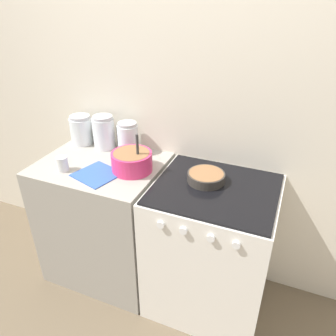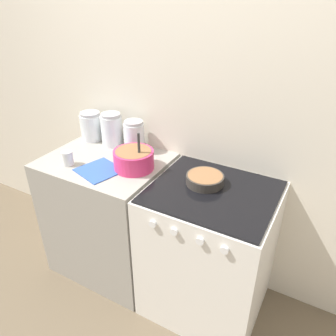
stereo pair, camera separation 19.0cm
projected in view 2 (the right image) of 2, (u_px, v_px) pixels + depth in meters
ground_plane at (134, 312)px, 2.14m from camera, size 12.00×12.00×0.00m
wall_back at (182, 107)px, 2.04m from camera, size 4.53×0.05×2.40m
countertop_cabinet at (110, 215)px, 2.32m from camera, size 0.77×0.62×0.89m
stove at (208, 251)px, 2.00m from camera, size 0.70×0.64×0.89m
mixing_bowl at (134, 158)px, 1.97m from camera, size 0.24×0.24×0.24m
baking_pan at (205, 179)px, 1.83m from camera, size 0.21×0.21×0.05m
storage_jar_left at (92, 128)px, 2.34m from camera, size 0.15×0.15×0.20m
storage_jar_middle at (112, 131)px, 2.25m from camera, size 0.15×0.15×0.23m
storage_jar_right at (134, 138)px, 2.18m from camera, size 0.14×0.14×0.21m
tin_can at (68, 158)px, 2.02m from camera, size 0.07×0.07×0.09m
recipe_page at (99, 170)px, 1.97m from camera, size 0.29×0.29×0.01m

